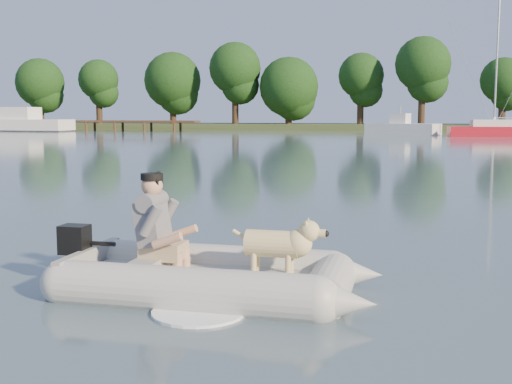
% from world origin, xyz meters
% --- Properties ---
extents(water, '(160.00, 160.00, 0.00)m').
position_xyz_m(water, '(0.00, 0.00, 0.00)').
color(water, slate).
rests_on(water, ground).
extents(shore_bank, '(160.00, 12.00, 0.70)m').
position_xyz_m(shore_bank, '(0.00, 62.00, 0.25)').
color(shore_bank, '#47512D').
rests_on(shore_bank, water).
extents(dock, '(18.00, 2.00, 1.04)m').
position_xyz_m(dock, '(-26.00, 52.00, 0.52)').
color(dock, '#4C331E').
rests_on(dock, water).
extents(treeline, '(75.85, 7.35, 9.27)m').
position_xyz_m(treeline, '(1.46, 61.10, 5.39)').
color(treeline, '#332316').
rests_on(treeline, shore_bank).
extents(dinghy, '(4.05, 2.55, 1.25)m').
position_xyz_m(dinghy, '(0.11, -0.19, 0.52)').
color(dinghy, '#ACACA7').
rests_on(dinghy, water).
extents(man, '(0.66, 0.57, 0.96)m').
position_xyz_m(man, '(-0.51, -0.13, 0.69)').
color(man, slate).
rests_on(man, dinghy).
extents(dog, '(0.84, 0.31, 0.56)m').
position_xyz_m(dog, '(0.69, -0.15, 0.46)').
color(dog, '#CFBB77').
rests_on(dog, dinghy).
extents(outboard_motor, '(0.37, 0.27, 0.70)m').
position_xyz_m(outboard_motor, '(-1.37, -0.16, 0.28)').
color(outboard_motor, black).
rests_on(outboard_motor, dinghy).
extents(cabin_cruiser, '(8.99, 3.64, 2.73)m').
position_xyz_m(cabin_cruiser, '(-33.02, 49.16, 1.16)').
color(cabin_cruiser, white).
rests_on(cabin_cruiser, water).
extents(motorboat, '(6.40, 4.44, 2.53)m').
position_xyz_m(motorboat, '(1.91, 47.42, 1.15)').
color(motorboat, white).
rests_on(motorboat, water).
extents(sailboat, '(7.61, 2.72, 10.29)m').
position_xyz_m(sailboat, '(8.97, 45.01, 0.45)').
color(sailboat, red).
rests_on(sailboat, water).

